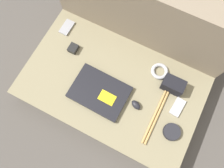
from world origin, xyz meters
The scene contains 12 objects.
ground_plane centered at (0.00, 0.00, 0.00)m, with size 8.00×8.00×0.00m, color #4C4742.
couch_seat centered at (0.00, 0.00, 0.08)m, with size 1.02×0.61×0.15m.
couch_backrest centered at (0.00, 0.41, 0.29)m, with size 1.02×0.20×0.57m.
laptop centered at (-0.04, -0.07, 0.17)m, with size 0.32×0.23×0.03m.
computer_mouse centered at (0.17, -0.05, 0.17)m, with size 0.07×0.06×0.03m.
speaker_puck centered at (0.40, -0.09, 0.17)m, with size 0.09×0.09×0.03m.
phone_silver centered at (0.38, 0.05, 0.16)m, with size 0.06×0.11×0.01m.
phone_black centered at (-0.42, 0.20, 0.16)m, with size 0.06×0.10×0.01m.
camera_pouch centered at (0.31, 0.14, 0.19)m, with size 0.12×0.08×0.08m.
charger_brick centered at (-0.31, 0.09, 0.17)m, with size 0.05×0.06×0.03m.
cable_coil centered at (0.21, 0.20, 0.17)m, with size 0.10×0.10×0.02m.
drumstick_pair centered at (0.29, -0.03, 0.16)m, with size 0.03×0.37×0.01m.
Camera 1 is at (0.16, -0.32, 1.35)m, focal length 35.00 mm.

